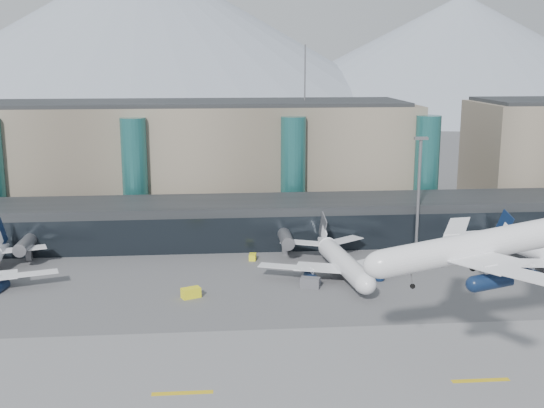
{
  "coord_description": "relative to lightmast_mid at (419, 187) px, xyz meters",
  "views": [
    {
      "loc": [
        -15.55,
        -96.92,
        42.87
      ],
      "look_at": [
        -4.14,
        32.0,
        14.72
      ],
      "focal_mm": 45.0,
      "sensor_mm": 36.0,
      "label": 1
    }
  ],
  "objects": [
    {
      "name": "concourse",
      "position": [
        -30.02,
        9.73,
        -9.45
      ],
      "size": [
        170.0,
        27.0,
        10.0
      ],
      "color": "black",
      "rests_on": "ground"
    },
    {
      "name": "teal_towers",
      "position": [
        -44.99,
        26.01,
        -0.41
      ],
      "size": [
        116.4,
        19.4,
        46.0
      ],
      "color": "#246464",
      "rests_on": "ground"
    },
    {
      "name": "veh_c",
      "position": [
        -27.57,
        -23.58,
        -13.41
      ],
      "size": [
        4.04,
        2.98,
        2.01
      ],
      "primitive_type": "cube",
      "rotation": [
        0.0,
        0.0,
        -0.33
      ],
      "color": "#535359",
      "rests_on": "ground"
    },
    {
      "name": "veh_g",
      "position": [
        -5.82,
        -14.23,
        -13.73
      ],
      "size": [
        2.65,
        2.61,
        1.37
      ],
      "primitive_type": "cube",
      "rotation": [
        0.0,
        0.0,
        -0.76
      ],
      "color": "silver",
      "rests_on": "ground"
    },
    {
      "name": "hero_jet",
      "position": [
        -8.12,
        -59.45,
        4.7
      ],
      "size": [
        33.42,
        34.67,
        11.16
      ],
      "rotation": [
        0.0,
        -0.17,
        -0.01
      ],
      "color": "white",
      "rests_on": "ground"
    },
    {
      "name": "runway_strip",
      "position": [
        -30.0,
        -63.0,
        -14.4
      ],
      "size": [
        400.0,
        40.0,
        0.04
      ],
      "primitive_type": "cube",
      "color": "slate",
      "rests_on": "ground"
    },
    {
      "name": "veh_b",
      "position": [
        -37.33,
        -4.62,
        -13.76
      ],
      "size": [
        1.75,
        2.49,
        1.32
      ],
      "primitive_type": "cube",
      "rotation": [
        0.0,
        0.0,
        1.41
      ],
      "color": "yellow",
      "rests_on": "ground"
    },
    {
      "name": "ground",
      "position": [
        -30.0,
        -48.0,
        -14.42
      ],
      "size": [
        900.0,
        900.0,
        0.0
      ],
      "primitive_type": "plane",
      "color": "#515154",
      "rests_on": "ground"
    },
    {
      "name": "veh_h",
      "position": [
        -49.88,
        -26.99,
        -13.49
      ],
      "size": [
        3.8,
        2.96,
        1.86
      ],
      "primitive_type": "cube",
      "rotation": [
        0.0,
        0.0,
        0.41
      ],
      "color": "yellow",
      "rests_on": "ground"
    },
    {
      "name": "jet_parked_mid",
      "position": [
        -20.57,
        -15.59,
        -10.17
      ],
      "size": [
        34.68,
        34.51,
        11.24
      ],
      "rotation": [
        0.0,
        0.0,
        1.69
      ],
      "color": "white",
      "rests_on": "ground"
    },
    {
      "name": "mountain_ridge",
      "position": [
        -14.03,
        332.0,
        31.33
      ],
      "size": [
        910.0,
        400.0,
        110.0
      ],
      "color": "gray",
      "rests_on": "ground"
    },
    {
      "name": "lightmast_mid",
      "position": [
        0.0,
        0.0,
        0.0
      ],
      "size": [
        3.0,
        1.2,
        25.6
      ],
      "color": "slate",
      "rests_on": "ground"
    },
    {
      "name": "terminal_main",
      "position": [
        -55.0,
        42.0,
        1.03
      ],
      "size": [
        130.0,
        30.0,
        31.0
      ],
      "color": "gray",
      "rests_on": "ground"
    },
    {
      "name": "runway_markings",
      "position": [
        -30.0,
        -63.0,
        -14.37
      ],
      "size": [
        128.0,
        1.0,
        0.02
      ],
      "color": "gold",
      "rests_on": "ground"
    }
  ]
}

